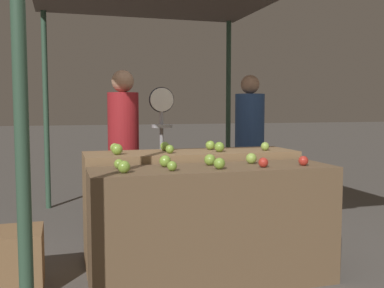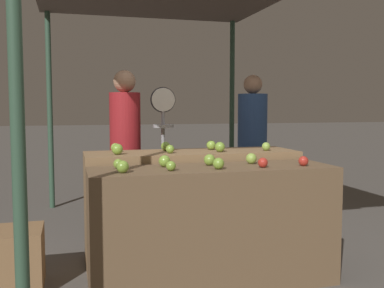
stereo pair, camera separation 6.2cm
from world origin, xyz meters
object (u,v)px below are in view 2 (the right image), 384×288
Objects in this scene: produce_scale at (163,132)px; person_vendor_at_scale at (125,140)px; person_customer_left at (252,135)px; wooden_crate_side at (12,260)px.

person_vendor_at_scale is (-0.33, 0.29, -0.09)m from produce_scale.
produce_scale is at bearing 49.27° from person_customer_left.
wooden_crate_side is (-2.56, -1.58, -0.77)m from person_customer_left.
wooden_crate_side is (-0.97, -1.11, -0.78)m from person_vendor_at_scale.
person_vendor_at_scale is at bearing 34.44° from person_customer_left.
person_customer_left is at bearing -157.19° from person_vendor_at_scale.
person_vendor_at_scale is 0.99× the size of person_customer_left.
person_customer_left is (1.59, 0.47, -0.01)m from person_vendor_at_scale.
person_customer_left is (1.26, 0.77, -0.10)m from produce_scale.
person_vendor_at_scale is 1.66m from person_customer_left.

